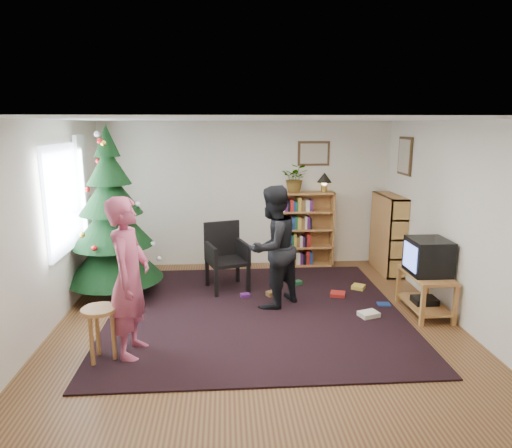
{
  "coord_description": "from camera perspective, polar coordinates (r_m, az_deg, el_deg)",
  "views": [
    {
      "loc": [
        -0.39,
        -5.35,
        2.45
      ],
      "look_at": [
        0.04,
        0.76,
        1.1
      ],
      "focal_mm": 32.0,
      "sensor_mm": 36.0,
      "label": 1
    }
  ],
  "objects": [
    {
      "name": "floor",
      "position": [
        5.9,
        0.17,
        -12.11
      ],
      "size": [
        5.0,
        5.0,
        0.0
      ],
      "primitive_type": "plane",
      "color": "brown",
      "rests_on": "ground"
    },
    {
      "name": "ceiling",
      "position": [
        5.37,
        0.18,
        12.96
      ],
      "size": [
        5.0,
        5.0,
        0.0
      ],
      "primitive_type": "plane",
      "rotation": [
        3.14,
        0.0,
        0.0
      ],
      "color": "white",
      "rests_on": "wall_back"
    },
    {
      "name": "wall_back",
      "position": [
        7.95,
        -1.12,
        3.74
      ],
      "size": [
        5.0,
        0.02,
        2.5
      ],
      "primitive_type": "cube",
      "color": "silver",
      "rests_on": "floor"
    },
    {
      "name": "wall_front",
      "position": [
        3.12,
        3.53,
        -10.19
      ],
      "size": [
        5.0,
        0.02,
        2.5
      ],
      "primitive_type": "cube",
      "color": "silver",
      "rests_on": "floor"
    },
    {
      "name": "wall_left",
      "position": [
        5.88,
        -24.92,
        -0.52
      ],
      "size": [
        0.02,
        5.0,
        2.5
      ],
      "primitive_type": "cube",
      "color": "silver",
      "rests_on": "floor"
    },
    {
      "name": "wall_right",
      "position": [
        6.2,
        23.89,
        0.19
      ],
      "size": [
        0.02,
        5.0,
        2.5
      ],
      "primitive_type": "cube",
      "color": "silver",
      "rests_on": "floor"
    },
    {
      "name": "rug",
      "position": [
        6.17,
        -0.04,
        -10.87
      ],
      "size": [
        3.8,
        3.6,
        0.02
      ],
      "primitive_type": "cube",
      "color": "black",
      "rests_on": "floor"
    },
    {
      "name": "window_pane",
      "position": [
        6.38,
        -22.99,
        2.87
      ],
      "size": [
        0.04,
        1.2,
        1.4
      ],
      "primitive_type": "cube",
      "color": "silver",
      "rests_on": "wall_left"
    },
    {
      "name": "curtain",
      "position": [
        7.02,
        -20.87,
        3.84
      ],
      "size": [
        0.06,
        0.35,
        1.6
      ],
      "primitive_type": "cube",
      "color": "silver",
      "rests_on": "wall_left"
    },
    {
      "name": "picture_back",
      "position": [
        7.99,
        7.22,
        8.73
      ],
      "size": [
        0.55,
        0.03,
        0.42
      ],
      "color": "#4C3319",
      "rests_on": "wall_back"
    },
    {
      "name": "picture_right",
      "position": [
        7.67,
        18.14,
        8.08
      ],
      "size": [
        0.03,
        0.5,
        0.6
      ],
      "color": "#4C3319",
      "rests_on": "wall_right"
    },
    {
      "name": "christmas_tree",
      "position": [
        6.74,
        -17.51,
        -0.41
      ],
      "size": [
        1.35,
        1.35,
        2.45
      ],
      "rotation": [
        0.0,
        0.0,
        0.43
      ],
      "color": "#3F2816",
      "rests_on": "rug"
    },
    {
      "name": "bookshelf_back",
      "position": [
        8.02,
        6.26,
        -0.52
      ],
      "size": [
        0.95,
        0.3,
        1.3
      ],
      "color": "#B0823F",
      "rests_on": "floor"
    },
    {
      "name": "bookshelf_right",
      "position": [
        7.97,
        16.18,
        -1.03
      ],
      "size": [
        0.3,
        0.95,
        1.3
      ],
      "rotation": [
        0.0,
        0.0,
        1.57
      ],
      "color": "#B0823F",
      "rests_on": "floor"
    },
    {
      "name": "tv_stand",
      "position": [
        6.43,
        20.42,
        -7.72
      ],
      "size": [
        0.47,
        0.85,
        0.55
      ],
      "color": "#B0823F",
      "rests_on": "floor"
    },
    {
      "name": "crt_tv",
      "position": [
        6.29,
        20.71,
        -3.81
      ],
      "size": [
        0.49,
        0.52,
        0.46
      ],
      "color": "black",
      "rests_on": "tv_stand"
    },
    {
      "name": "armchair",
      "position": [
        6.88,
        -3.64,
        -3.67
      ],
      "size": [
        0.69,
        0.7,
        1.01
      ],
      "rotation": [
        0.0,
        0.0,
        0.3
      ],
      "color": "black",
      "rests_on": "rug"
    },
    {
      "name": "stool",
      "position": [
        5.08,
        -18.96,
        -11.3
      ],
      "size": [
        0.36,
        0.36,
        0.6
      ],
      "color": "#B0823F",
      "rests_on": "floor"
    },
    {
      "name": "person_standing",
      "position": [
        5.0,
        -15.55,
        -6.5
      ],
      "size": [
        0.48,
        0.67,
        1.73
      ],
      "primitive_type": "imported",
      "rotation": [
        0.0,
        0.0,
        1.46
      ],
      "color": "#AE4561",
      "rests_on": "rug"
    },
    {
      "name": "person_by_chair",
      "position": [
        6.11,
        2.09,
        -2.93
      ],
      "size": [
        1.02,
        1.01,
        1.66
      ],
      "primitive_type": "imported",
      "rotation": [
        0.0,
        0.0,
        3.9
      ],
      "color": "black",
      "rests_on": "rug"
    },
    {
      "name": "potted_plant",
      "position": [
        7.84,
        4.96,
        5.74
      ],
      "size": [
        0.53,
        0.5,
        0.49
      ],
      "primitive_type": "imported",
      "rotation": [
        0.0,
        0.0,
        -0.31
      ],
      "color": "gray",
      "rests_on": "bookshelf_back"
    },
    {
      "name": "table_lamp",
      "position": [
        7.93,
        8.54,
        5.6
      ],
      "size": [
        0.25,
        0.25,
        0.34
      ],
      "color": "#A57F33",
      "rests_on": "bookshelf_back"
    },
    {
      "name": "floor_clutter",
      "position": [
        6.68,
        8.26,
        -8.85
      ],
      "size": [
        2.09,
        1.45,
        0.08
      ],
      "color": "#A51E19",
      "rests_on": "rug"
    }
  ]
}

